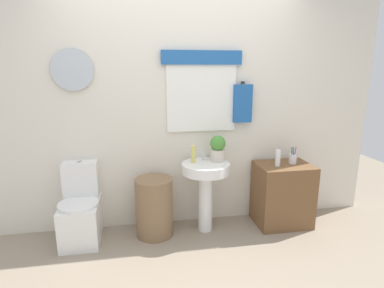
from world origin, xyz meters
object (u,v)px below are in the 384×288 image
Objects in this scene: potted_plant at (218,148)px; toilet at (81,211)px; laundry_hamper at (154,207)px; lotion_bottle at (278,158)px; wooden_cabinet at (282,194)px; toothbrush_cup at (293,159)px; soap_bottle at (193,154)px; pedestal_sink at (205,181)px.

toilet is at bearing -179.01° from potted_plant.
potted_plant is (0.67, 0.06, 0.58)m from laundry_hamper.
potted_plant is 0.64m from lotion_bottle.
toothbrush_cup reaches higher than wooden_cabinet.
toilet is 1.51m from potted_plant.
soap_bottle reaches higher than laundry_hamper.
lotion_bottle reaches higher than toilet.
potted_plant is at bearing 23.20° from pedestal_sink.
lotion_bottle is (0.63, -0.10, -0.11)m from potted_plant.
wooden_cabinet is 3.85× the size of lotion_bottle.
toilet reaches higher than laundry_hamper.
toothbrush_cup is at bearing 1.18° from pedestal_sink.
lotion_bottle is (-0.10, -0.04, 0.43)m from wooden_cabinet.
wooden_cabinet is (2.12, -0.04, 0.04)m from toilet.
wooden_cabinet is at bearing 21.60° from lotion_bottle.
toilet is 2.27m from toothbrush_cup.
soap_bottle is (-0.99, 0.05, 0.49)m from wooden_cabinet.
pedestal_sink reaches higher than wooden_cabinet.
laundry_hamper is at bearing -2.85° from toilet.
toothbrush_cup is at bearing 16.53° from lotion_bottle.
wooden_cabinet is at bearing -4.72° from potted_plant.
soap_bottle is (0.41, 0.05, 0.53)m from laundry_hamper.
toothbrush_cup is at bearing 0.76° from laundry_hamper.
soap_bottle reaches higher than lotion_bottle.
pedestal_sink is 4.22× the size of soap_bottle.
lotion_bottle is (2.02, -0.08, 0.47)m from toilet.
potted_plant is (-0.73, 0.06, 0.54)m from wooden_cabinet.
pedestal_sink is at bearing -156.80° from potted_plant.
laundry_hamper is 3.46× the size of soap_bottle.
lotion_bottle reaches higher than pedestal_sink.
wooden_cabinet is 3.89× the size of soap_bottle.
soap_bottle is at bearing 0.71° from toilet.
potted_plant is at bearing 2.20° from soap_bottle.
lotion_bottle is 0.21m from toothbrush_cup.
soap_bottle is at bearing 157.38° from pedestal_sink.
lotion_bottle is at bearing -158.40° from wooden_cabinet.
toothbrush_cup is at bearing -2.77° from potted_plant.
laundry_hamper is 3.29× the size of toothbrush_cup.
wooden_cabinet is (0.87, 0.00, -0.21)m from pedestal_sink.
soap_bottle is (-0.12, 0.05, 0.28)m from pedestal_sink.
potted_plant is 1.47× the size of toothbrush_cup.
soap_bottle reaches higher than pedestal_sink.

